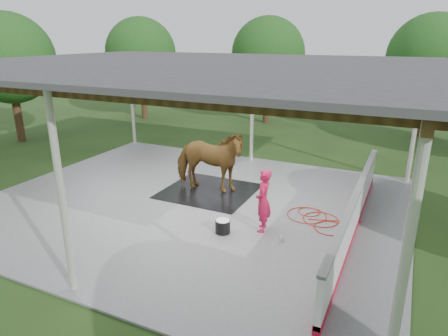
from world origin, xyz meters
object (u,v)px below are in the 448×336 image
at_px(handler, 263,201).
at_px(dasher_board, 355,214).
at_px(wash_bucket, 223,226).
at_px(horse, 209,161).

bearing_deg(handler, dasher_board, 95.98).
bearing_deg(handler, wash_bucket, -70.70).
relative_size(dasher_board, wash_bucket, 21.29).
distance_m(handler, wash_bucket, 1.20).
bearing_deg(horse, wash_bucket, -152.99).
height_order(dasher_board, handler, handler).
height_order(handler, wash_bucket, handler).
relative_size(horse, handler, 1.45).
bearing_deg(horse, handler, -133.33).
bearing_deg(dasher_board, handler, -159.54).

